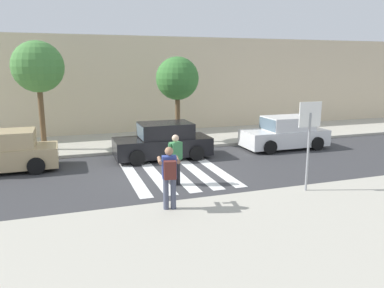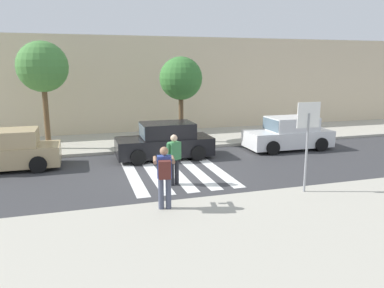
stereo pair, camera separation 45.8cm
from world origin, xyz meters
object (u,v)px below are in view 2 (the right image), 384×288
stop_sign (308,127)px  street_tree_west (42,67)px  photographer_with_backpack (164,172)px  parked_car_black (165,142)px  pedestrian_crossing (174,157)px  parked_car_white (289,134)px  street_tree_center (181,79)px  parked_car_tan (5,151)px

stop_sign → street_tree_west: size_ratio=0.56×
stop_sign → photographer_with_backpack: 4.55m
parked_car_black → street_tree_west: street_tree_west is taller
pedestrian_crossing → street_tree_west: (-4.39, 6.56, 2.89)m
photographer_with_backpack → parked_car_white: photographer_with_backpack is taller
pedestrian_crossing → street_tree_center: bearing=72.6°
stop_sign → parked_car_tan: stop_sign is taller
parked_car_black → street_tree_west: (-4.93, 2.84, 3.14)m
parked_car_tan → pedestrian_crossing: bearing=-32.8°
pedestrian_crossing → street_tree_west: size_ratio=0.35×
parked_car_tan → parked_car_black: bearing=0.0°
stop_sign → street_tree_west: (-7.96, 8.78, 1.71)m
pedestrian_crossing → parked_car_black: (0.54, 3.72, -0.25)m
parked_car_tan → parked_car_white: same height
parked_car_black → parked_car_tan: bearing=-180.0°
stop_sign → photographer_with_backpack: (-4.44, -0.15, -0.99)m
photographer_with_backpack → pedestrian_crossing: bearing=69.9°
stop_sign → street_tree_center: size_ratio=0.65×
pedestrian_crossing → parked_car_white: 7.59m
pedestrian_crossing → parked_car_white: (6.61, 3.72, -0.25)m
stop_sign → parked_car_black: size_ratio=0.67×
pedestrian_crossing → parked_car_tan: (-5.76, 3.72, -0.25)m
pedestrian_crossing → stop_sign: bearing=-31.9°
street_tree_center → pedestrian_crossing: bearing=-107.4°
parked_car_tan → street_tree_center: (7.71, 2.52, 2.57)m
street_tree_center → parked_car_white: bearing=-28.4°
street_tree_center → street_tree_west: bearing=177.1°
stop_sign → parked_car_tan: bearing=147.5°
photographer_with_backpack → pedestrian_crossing: photographer_with_backpack is taller
pedestrian_crossing → parked_car_white: pedestrian_crossing is taller
parked_car_white → parked_car_black: bearing=180.0°
parked_car_tan → parked_car_black: (6.30, 0.00, 0.00)m
photographer_with_backpack → street_tree_west: size_ratio=0.35×
pedestrian_crossing → street_tree_center: size_ratio=0.41×
parked_car_white → pedestrian_crossing: bearing=-150.6°
parked_car_tan → street_tree_center: bearing=18.1°
parked_car_tan → parked_car_black: same height
street_tree_west → street_tree_center: street_tree_west is taller
stop_sign → parked_car_white: 6.82m
stop_sign → street_tree_west: street_tree_west is taller
parked_car_black → street_tree_center: bearing=60.7°
parked_car_tan → parked_car_black: 6.30m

